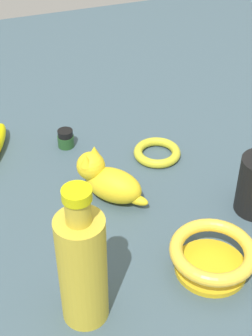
% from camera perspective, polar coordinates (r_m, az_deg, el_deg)
% --- Properties ---
extents(ground, '(2.00, 2.00, 0.00)m').
position_cam_1_polar(ground, '(1.00, 0.00, -2.59)').
color(ground, '#384C56').
extents(bowl, '(0.14, 0.14, 0.06)m').
position_cam_1_polar(bowl, '(0.84, 9.82, -9.73)').
color(bowl, gold).
rests_on(bowl, ground).
extents(bangle, '(0.10, 0.10, 0.02)m').
position_cam_1_polar(bangle, '(1.09, 3.55, 1.78)').
color(bangle, gold).
rests_on(bangle, ground).
extents(bottle_tall, '(0.07, 0.07, 0.25)m').
position_cam_1_polar(bottle_tall, '(0.72, -4.98, -11.09)').
color(bottle_tall, gold).
rests_on(bottle_tall, ground).
extents(nail_polish_jar, '(0.04, 0.04, 0.04)m').
position_cam_1_polar(nail_polish_jar, '(1.12, -6.88, 3.35)').
color(nail_polish_jar, '#204720').
rests_on(nail_polish_jar, ground).
extents(cat_figurine, '(0.13, 0.13, 0.10)m').
position_cam_1_polar(cat_figurine, '(0.96, -2.08, -1.35)').
color(cat_figurine, gold).
rests_on(cat_figurine, ground).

